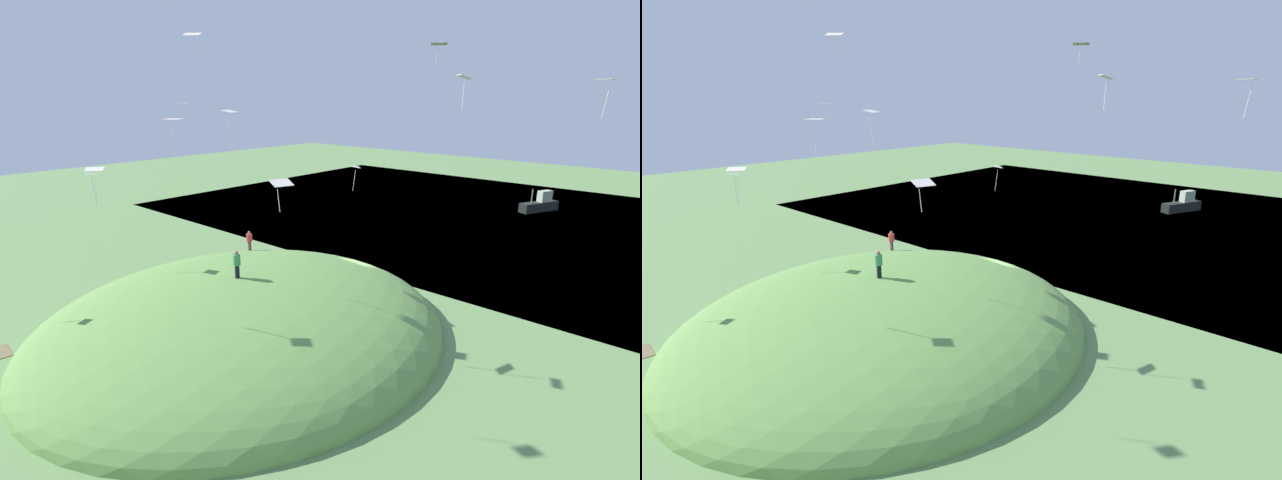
{
  "view_description": "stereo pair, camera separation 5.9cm",
  "coord_description": "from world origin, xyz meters",
  "views": [
    {
      "loc": [
        28.01,
        20.86,
        14.19
      ],
      "look_at": [
        3.99,
        -0.73,
        4.43
      ],
      "focal_mm": 27.33,
      "sensor_mm": 36.0,
      "label": 1
    },
    {
      "loc": [
        27.98,
        20.9,
        14.19
      ],
      "look_at": [
        3.99,
        -0.73,
        4.43
      ],
      "focal_mm": 27.33,
      "sensor_mm": 36.0,
      "label": 2
    }
  ],
  "objects": [
    {
      "name": "person_near_shore",
      "position": [
        4.75,
        -7.45,
        3.36
      ],
      "size": [
        0.5,
        0.5,
        1.56
      ],
      "rotation": [
        0.0,
        0.0,
        1.46
      ],
      "color": "#3C2930",
      "rests_on": "grass_hill"
    },
    {
      "name": "kite_11",
      "position": [
        11.86,
        0.09,
        13.15
      ],
      "size": [
        1.12,
        0.97,
        2.24
      ],
      "color": "silver"
    },
    {
      "name": "kite_1",
      "position": [
        17.74,
        -3.21,
        10.52
      ],
      "size": [
        1.05,
        0.99,
        1.84
      ],
      "color": "white"
    },
    {
      "name": "kite_2",
      "position": [
        -5.6,
        2.16,
        17.55
      ],
      "size": [
        1.29,
        1.42,
        1.49
      ],
      "color": "silver"
    },
    {
      "name": "kite_4",
      "position": [
        -5.47,
        -5.07,
        7.95
      ],
      "size": [
        1.16,
        1.18,
        2.16
      ],
      "color": "white"
    },
    {
      "name": "grass_hill",
      "position": [
        10.69,
        -1.11,
        0.0
      ],
      "size": [
        26.18,
        23.75,
        6.71
      ],
      "primitive_type": "ellipsoid",
      "color": "#649146",
      "rests_on": "ground_plane"
    },
    {
      "name": "ground_plane",
      "position": [
        0.0,
        0.0,
        0.0
      ],
      "size": [
        160.0,
        160.0,
        0.0
      ],
      "primitive_type": "plane",
      "color": "#658A4E"
    },
    {
      "name": "person_with_child",
      "position": [
        10.68,
        -1.51,
        4.43
      ],
      "size": [
        0.49,
        0.49,
        1.73
      ],
      "rotation": [
        0.0,
        0.0,
        3.07
      ],
      "color": "black",
      "rests_on": "grass_hill"
    },
    {
      "name": "kite_12",
      "position": [
        12.42,
        -4.4,
        12.68
      ],
      "size": [
        1.14,
        1.3,
        2.04
      ],
      "color": "white"
    },
    {
      "name": "kite_0",
      "position": [
        3.8,
        8.95,
        14.89
      ],
      "size": [
        1.09,
        1.06,
        1.72
      ],
      "color": "white"
    },
    {
      "name": "kite_6",
      "position": [
        10.05,
        1.9,
        9.5
      ],
      "size": [
        1.32,
        1.06,
        1.72
      ],
      "color": "white"
    },
    {
      "name": "kite_7",
      "position": [
        0.2,
        14.57,
        14.75
      ],
      "size": [
        1.12,
        0.83,
        1.86
      ],
      "color": "silver"
    },
    {
      "name": "kite_9",
      "position": [
        14.6,
        -10.57,
        9.1
      ],
      "size": [
        0.94,
        1.18,
        2.07
      ],
      "color": "white"
    },
    {
      "name": "kite_15",
      "position": [
        7.11,
        -9.71,
        18.03
      ],
      "size": [
        1.35,
        1.42,
        1.53
      ],
      "color": "#F4E0D2"
    },
    {
      "name": "kite_10",
      "position": [
        9.66,
        -7.5,
        13.5
      ],
      "size": [
        0.88,
        0.98,
        1.23
      ],
      "color": "silver"
    },
    {
      "name": "lake_water",
      "position": [
        -27.53,
        0.0,
        -0.2
      ],
      "size": [
        50.21,
        80.0,
        0.4
      ],
      "primitive_type": "cube",
      "color": "#476984",
      "rests_on": "ground_plane"
    },
    {
      "name": "boat_on_lake",
      "position": [
        -34.73,
        1.54,
        0.85
      ],
      "size": [
        5.55,
        3.32,
        2.88
      ],
      "rotation": [
        0.0,
        0.0,
        2.74
      ],
      "color": "black",
      "rests_on": "lake_water"
    }
  ]
}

